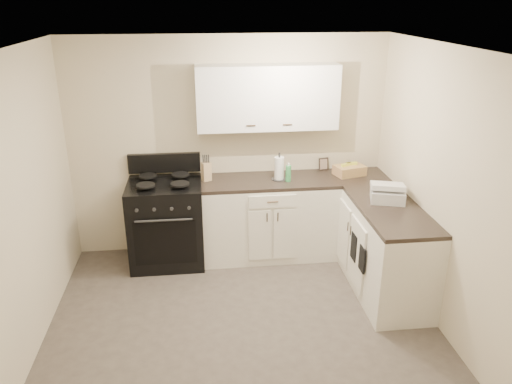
{
  "coord_description": "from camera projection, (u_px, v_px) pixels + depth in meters",
  "views": [
    {
      "loc": [
        -0.33,
        -3.73,
        2.87
      ],
      "look_at": [
        0.21,
        0.85,
        1.05
      ],
      "focal_mm": 35.0,
      "sensor_mm": 36.0,
      "label": 1
    }
  ],
  "objects": [
    {
      "name": "base_cabinets_back",
      "position": [
        268.0,
        219.0,
        5.8
      ],
      "size": [
        1.55,
        0.6,
        0.9
      ],
      "primitive_type": "cube",
      "color": "white",
      "rests_on": "floor"
    },
    {
      "name": "wall_left",
      "position": [
        13.0,
        219.0,
        3.88
      ],
      "size": [
        0.0,
        3.6,
        3.6
      ],
      "primitive_type": "plane",
      "rotation": [
        1.57,
        0.0,
        1.57
      ],
      "color": "beige",
      "rests_on": "ground"
    },
    {
      "name": "upper_cabinets",
      "position": [
        267.0,
        97.0,
        5.43
      ],
      "size": [
        1.55,
        0.3,
        0.7
      ],
      "primitive_type": "cube",
      "color": "white",
      "rests_on": "wall_back"
    },
    {
      "name": "countertop_right",
      "position": [
        380.0,
        199.0,
        5.14
      ],
      "size": [
        0.6,
        1.9,
        0.04
      ],
      "primitive_type": "cube",
      "color": "black",
      "rests_on": "base_cabinets_right"
    },
    {
      "name": "base_cabinets_right",
      "position": [
        376.0,
        239.0,
        5.32
      ],
      "size": [
        0.6,
        1.9,
        0.9
      ],
      "primitive_type": "cube",
      "color": "white",
      "rests_on": "floor"
    },
    {
      "name": "oven_mitt_far",
      "position": [
        354.0,
        247.0,
        5.04
      ],
      "size": [
        0.02,
        0.16,
        0.28
      ],
      "primitive_type": "cube",
      "color": "black",
      "rests_on": "base_cabinets_right"
    },
    {
      "name": "countertop_grill",
      "position": [
        387.0,
        195.0,
        5.03
      ],
      "size": [
        0.4,
        0.39,
        0.12
      ],
      "primitive_type": "cube",
      "rotation": [
        0.0,
        0.0,
        -0.29
      ],
      "color": "silver",
      "rests_on": "countertop_right"
    },
    {
      "name": "ceiling",
      "position": [
        242.0,
        51.0,
        3.62
      ],
      "size": [
        3.6,
        3.6,
        0.0
      ],
      "primitive_type": "plane",
      "color": "white",
      "rests_on": "wall_back"
    },
    {
      "name": "oven_mitt_near",
      "position": [
        362.0,
        259.0,
        4.8
      ],
      "size": [
        0.02,
        0.15,
        0.26
      ],
      "primitive_type": "cube",
      "color": "black",
      "rests_on": "base_cabinets_right"
    },
    {
      "name": "wall_right",
      "position": [
        452.0,
        199.0,
        4.27
      ],
      "size": [
        0.0,
        3.6,
        3.6
      ],
      "primitive_type": "plane",
      "rotation": [
        1.57,
        0.0,
        -1.57
      ],
      "color": "beige",
      "rests_on": "ground"
    },
    {
      "name": "wall_front",
      "position": [
        278.0,
        355.0,
        2.41
      ],
      "size": [
        3.6,
        0.0,
        3.6
      ],
      "primitive_type": "plane",
      "rotation": [
        -1.57,
        0.0,
        0.0
      ],
      "color": "beige",
      "rests_on": "ground"
    },
    {
      "name": "stove",
      "position": [
        167.0,
        224.0,
        5.65
      ],
      "size": [
        0.81,
        0.7,
        0.98
      ],
      "primitive_type": "cube",
      "color": "black",
      "rests_on": "floor"
    },
    {
      "name": "wicker_basket",
      "position": [
        349.0,
        170.0,
        5.75
      ],
      "size": [
        0.38,
        0.3,
        0.11
      ],
      "primitive_type": "cube",
      "rotation": [
        0.0,
        0.0,
        0.28
      ],
      "color": "tan",
      "rests_on": "countertop_right"
    },
    {
      "name": "knife_block",
      "position": [
        206.0,
        171.0,
        5.56
      ],
      "size": [
        0.12,
        0.12,
        0.21
      ],
      "primitive_type": "cube",
      "rotation": [
        0.0,
        0.0,
        0.39
      ],
      "color": "tan",
      "rests_on": "countertop_back"
    },
    {
      "name": "soap_bottle",
      "position": [
        288.0,
        173.0,
        5.54
      ],
      "size": [
        0.08,
        0.08,
        0.18
      ],
      "primitive_type": "cylinder",
      "rotation": [
        0.0,
        0.0,
        -0.28
      ],
      "color": "#3C9C52",
      "rests_on": "countertop_back"
    },
    {
      "name": "picture_frame",
      "position": [
        324.0,
        164.0,
        5.91
      ],
      "size": [
        0.12,
        0.06,
        0.15
      ],
      "primitive_type": "cube",
      "rotation": [
        -0.14,
        0.0,
        0.18
      ],
      "color": "black",
      "rests_on": "countertop_back"
    },
    {
      "name": "countertop_back",
      "position": [
        269.0,
        181.0,
        5.63
      ],
      "size": [
        1.55,
        0.6,
        0.04
      ],
      "primitive_type": "cube",
      "color": "black",
      "rests_on": "base_cabinets_back"
    },
    {
      "name": "wall_back",
      "position": [
        229.0,
        147.0,
        5.74
      ],
      "size": [
        3.6,
        0.0,
        3.6
      ],
      "primitive_type": "plane",
      "rotation": [
        1.57,
        0.0,
        0.0
      ],
      "color": "beige",
      "rests_on": "ground"
    },
    {
      "name": "floor",
      "position": [
        245.0,
        335.0,
        4.53
      ],
      "size": [
        3.6,
        3.6,
        0.0
      ],
      "primitive_type": "plane",
      "color": "#473F38",
      "rests_on": "ground"
    },
    {
      "name": "paper_towel",
      "position": [
        279.0,
        168.0,
        5.58
      ],
      "size": [
        0.13,
        0.13,
        0.26
      ],
      "primitive_type": "cylinder",
      "rotation": [
        0.0,
        0.0,
        -0.28
      ],
      "color": "white",
      "rests_on": "countertop_back"
    }
  ]
}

